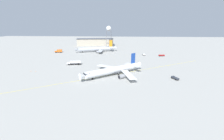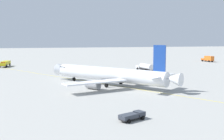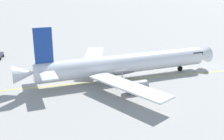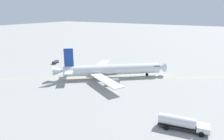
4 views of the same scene
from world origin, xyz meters
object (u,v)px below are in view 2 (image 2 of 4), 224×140
(fire_tender_truck, at_px, (5,63))
(safety_cone_near, at_px, (91,67))
(safety_cone_mid, at_px, (90,66))
(fuel_tanker_truck, at_px, (145,67))
(baggage_truck_truck, at_px, (132,116))
(catering_truck_truck, at_px, (208,59))
(airliner_main, at_px, (110,75))

(fire_tender_truck, distance_m, safety_cone_near, 38.17)
(safety_cone_mid, bearing_deg, fire_tender_truck, 167.62)
(fire_tender_truck, bearing_deg, fuel_tanker_truck, 68.33)
(baggage_truck_truck, relative_size, safety_cone_near, 8.54)
(fuel_tanker_truck, height_order, safety_cone_mid, fuel_tanker_truck)
(fire_tender_truck, bearing_deg, catering_truck_truck, 98.22)
(baggage_truck_truck, bearing_deg, safety_cone_mid, 59.55)
(baggage_truck_truck, relative_size, fire_tender_truck, 0.46)
(safety_cone_mid, bearing_deg, catering_truck_truck, 8.55)
(fuel_tanker_truck, bearing_deg, safety_cone_mid, 29.96)
(safety_cone_near, bearing_deg, catering_truck_truck, 11.38)
(airliner_main, bearing_deg, fire_tender_truck, -9.89)
(baggage_truck_truck, xyz_separation_m, fire_tender_truck, (-28.84, 92.67, 0.82))
(baggage_truck_truck, distance_m, fuel_tanker_truck, 67.71)
(fuel_tanker_truck, bearing_deg, safety_cone_near, 35.13)
(airliner_main, relative_size, catering_truck_truck, 4.42)
(catering_truck_truck, xyz_separation_m, safety_cone_near, (-66.38, -13.36, -1.38))
(baggage_truck_truck, xyz_separation_m, safety_cone_near, (7.55, 81.21, -0.44))
(baggage_truck_truck, xyz_separation_m, safety_cone_mid, (7.79, 84.63, -0.44))
(airliner_main, height_order, fuel_tanker_truck, airliner_main)
(fire_tender_truck, bearing_deg, baggage_truck_truck, 24.45)
(baggage_truck_truck, height_order, safety_cone_near, baggage_truck_truck)
(safety_cone_near, bearing_deg, safety_cone_mid, 86.00)
(safety_cone_near, distance_m, safety_cone_mid, 3.43)
(airliner_main, relative_size, baggage_truck_truck, 7.18)
(fuel_tanker_truck, distance_m, fire_tender_truck, 62.39)
(airliner_main, height_order, catering_truck_truck, airliner_main)
(baggage_truck_truck, xyz_separation_m, catering_truck_truck, (73.93, 94.57, 0.94))
(fuel_tanker_truck, bearing_deg, baggage_truck_truck, 148.28)
(airliner_main, bearing_deg, safety_cone_mid, -42.64)
(airliner_main, bearing_deg, catering_truck_truck, -87.39)
(safety_cone_near, bearing_deg, baggage_truck_truck, -95.31)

